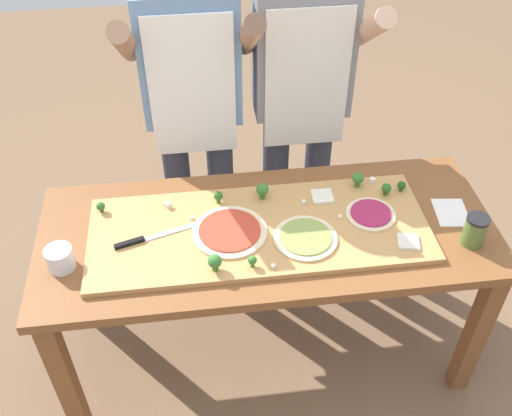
{
  "coord_description": "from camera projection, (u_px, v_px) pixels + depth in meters",
  "views": [
    {
      "loc": [
        -0.24,
        -1.56,
        2.27
      ],
      "look_at": [
        -0.04,
        -0.0,
        0.86
      ],
      "focal_mm": 40.97,
      "sensor_mm": 36.0,
      "label": 1
    }
  ],
  "objects": [
    {
      "name": "broccoli_floret_center_right",
      "position": [
        218.0,
        196.0,
        2.25
      ],
      "size": [
        0.04,
        0.04,
        0.05
      ],
      "color": "#366618",
      "rests_on": "cutting_board"
    },
    {
      "name": "cheese_crumble_c",
      "position": [
        273.0,
        266.0,
        2.01
      ],
      "size": [
        0.02,
        0.02,
        0.01
      ],
      "primitive_type": "cube",
      "rotation": [
        0.0,
        0.0,
        0.23
      ],
      "color": "silver",
      "rests_on": "cutting_board"
    },
    {
      "name": "pizza_whole_beet_magenta",
      "position": [
        371.0,
        214.0,
        2.21
      ],
      "size": [
        0.19,
        0.19,
        0.02
      ],
      "color": "beige",
      "rests_on": "cutting_board"
    },
    {
      "name": "cheese_crumble_a",
      "position": [
        304.0,
        202.0,
        2.26
      ],
      "size": [
        0.02,
        0.02,
        0.01
      ],
      "primitive_type": "cube",
      "rotation": [
        0.0,
        0.0,
        0.9
      ],
      "color": "silver",
      "rests_on": "cutting_board"
    },
    {
      "name": "ground_plane",
      "position": [
        266.0,
        346.0,
        2.69
      ],
      "size": [
        8.0,
        8.0,
        0.0
      ],
      "primitive_type": "plane",
      "color": "brown"
    },
    {
      "name": "cheese_crumble_d",
      "position": [
        192.0,
        218.0,
        2.19
      ],
      "size": [
        0.01,
        0.01,
        0.01
      ],
      "primitive_type": "cube",
      "rotation": [
        0.0,
        0.0,
        1.45
      ],
      "color": "white",
      "rests_on": "cutting_board"
    },
    {
      "name": "broccoli_floret_front_mid",
      "position": [
        101.0,
        207.0,
        2.21
      ],
      "size": [
        0.03,
        0.03,
        0.04
      ],
      "color": "#366618",
      "rests_on": "cutting_board"
    },
    {
      "name": "broccoli_floret_back_left",
      "position": [
        263.0,
        190.0,
        2.26
      ],
      "size": [
        0.05,
        0.05,
        0.07
      ],
      "color": "#3F7220",
      "rests_on": "cutting_board"
    },
    {
      "name": "recipe_note",
      "position": [
        451.0,
        212.0,
        2.26
      ],
      "size": [
        0.14,
        0.17,
        0.0
      ],
      "primitive_type": "cube",
      "rotation": [
        0.0,
        0.0,
        -0.12
      ],
      "color": "white",
      "rests_on": "prep_table"
    },
    {
      "name": "cook_left",
      "position": [
        193.0,
        97.0,
        2.43
      ],
      "size": [
        0.54,
        0.39,
        1.67
      ],
      "color": "#333847",
      "rests_on": "ground"
    },
    {
      "name": "prep_table",
      "position": [
        267.0,
        248.0,
        2.26
      ],
      "size": [
        1.72,
        0.7,
        0.75
      ],
      "color": "brown",
      "rests_on": "ground"
    },
    {
      "name": "chefs_knife",
      "position": [
        145.0,
        239.0,
        2.11
      ],
      "size": [
        0.31,
        0.11,
        0.02
      ],
      "color": "#B7BABF",
      "rests_on": "cutting_board"
    },
    {
      "name": "pizza_slice_far_left",
      "position": [
        408.0,
        242.0,
        2.1
      ],
      "size": [
        0.09,
        0.09,
        0.01
      ],
      "primitive_type": "cube",
      "rotation": [
        0.0,
        0.0,
        -0.22
      ],
      "color": "silver",
      "rests_on": "cutting_board"
    },
    {
      "name": "cheese_crumble_e",
      "position": [
        372.0,
        180.0,
        2.35
      ],
      "size": [
        0.03,
        0.03,
        0.02
      ],
      "primitive_type": "cube",
      "rotation": [
        0.0,
        0.0,
        0.83
      ],
      "color": "white",
      "rests_on": "cutting_board"
    },
    {
      "name": "broccoli_floret_front_left",
      "position": [
        386.0,
        189.0,
        2.29
      ],
      "size": [
        0.04,
        0.04,
        0.05
      ],
      "color": "#366618",
      "rests_on": "cutting_board"
    },
    {
      "name": "pizza_whole_pesto_green",
      "position": [
        306.0,
        238.0,
        2.11
      ],
      "size": [
        0.23,
        0.23,
        0.02
      ],
      "color": "beige",
      "rests_on": "cutting_board"
    },
    {
      "name": "cheese_crumble_f",
      "position": [
        168.0,
        205.0,
        2.24
      ],
      "size": [
        0.03,
        0.03,
        0.02
      ],
      "primitive_type": "cube",
      "rotation": [
        0.0,
        0.0,
        0.78
      ],
      "color": "white",
      "rests_on": "cutting_board"
    },
    {
      "name": "broccoli_floret_back_right",
      "position": [
        215.0,
        262.0,
        1.98
      ],
      "size": [
        0.05,
        0.05,
        0.07
      ],
      "color": "#3F7220",
      "rests_on": "cutting_board"
    },
    {
      "name": "cook_right",
      "position": [
        301.0,
        89.0,
        2.47
      ],
      "size": [
        0.54,
        0.39,
        1.67
      ],
      "color": "#333847",
      "rests_on": "ground"
    },
    {
      "name": "broccoli_floret_center_left",
      "position": [
        358.0,
        179.0,
        2.32
      ],
      "size": [
        0.05,
        0.05,
        0.07
      ],
      "color": "#3F7220",
      "rests_on": "cutting_board"
    },
    {
      "name": "pizza_slice_center",
      "position": [
        322.0,
        196.0,
        2.29
      ],
      "size": [
        0.08,
        0.08,
        0.01
      ],
      "primitive_type": "cube",
      "rotation": [
        0.0,
        0.0,
        -0.02
      ],
      "color": "silver",
      "rests_on": "cutting_board"
    },
    {
      "name": "broccoli_floret_front_right",
      "position": [
        252.0,
        261.0,
        2.0
      ],
      "size": [
        0.03,
        0.03,
        0.05
      ],
      "color": "#3F7220",
      "rests_on": "cutting_board"
    },
    {
      "name": "broccoli_floret_back_mid",
      "position": [
        402.0,
        186.0,
        2.31
      ],
      "size": [
        0.03,
        0.03,
        0.04
      ],
      "color": "#2C5915",
      "rests_on": "cutting_board"
    },
    {
      "name": "flour_cup",
      "position": [
        60.0,
        259.0,
        2.02
      ],
      "size": [
        0.1,
        0.1,
        0.08
      ],
      "color": "white",
      "rests_on": "prep_table"
    },
    {
      "name": "pizza_whole_tomato_red",
      "position": [
        230.0,
        231.0,
        2.14
      ],
      "size": [
        0.28,
        0.28,
        0.02
      ],
      "color": "beige",
      "rests_on": "cutting_board"
    },
    {
      "name": "cheese_crumble_b",
      "position": [
        340.0,
        218.0,
        2.2
      ],
      "size": [
        0.02,
        0.02,
        0.01
      ],
      "primitive_type": "cube",
      "rotation": [
        0.0,
        0.0,
        0.83
      ],
      "color": "white",
      "rests_on": "cutting_board"
    },
    {
      "name": "sauce_jar",
      "position": [
        475.0,
        230.0,
        2.1
      ],
      "size": [
        0.08,
        0.08,
        0.12
      ],
      "color": "#517033",
      "rests_on": "prep_table"
    },
    {
      "name": "cutting_board",
      "position": [
        260.0,
        230.0,
        2.17
      ],
      "size": [
        1.26,
        0.48,
        0.02
      ],
      "primitive_type": "cube",
      "color": "tan",
      "rests_on": "prep_table"
    }
  ]
}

